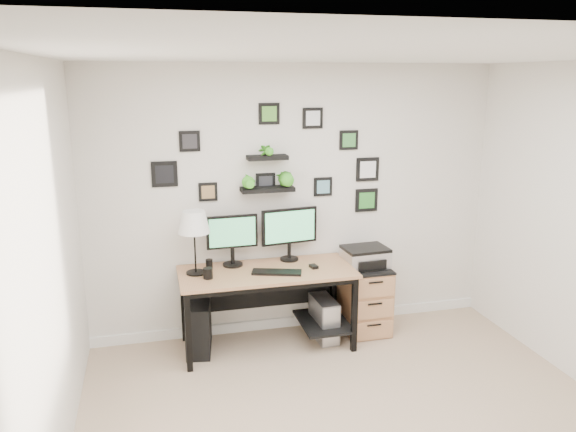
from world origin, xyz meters
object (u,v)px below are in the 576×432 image
object	(u,v)px
mug	(208,273)
monitor_left	(232,237)
monitor_right	(289,230)
table_lamp	(194,224)
pc_tower_black	(199,326)
pc_tower_grey	(324,319)
file_cabinet	(364,298)
printer	(365,257)
desk	(270,281)

from	to	relation	value
mug	monitor_left	bearing A→B (deg)	47.36
monitor_right	table_lamp	world-z (taller)	table_lamp
pc_tower_black	pc_tower_grey	bearing A→B (deg)	5.86
file_cabinet	printer	xyz separation A→B (m)	(-0.00, 0.01, 0.43)
monitor_left	table_lamp	distance (m)	0.42
printer	desk	bearing A→B (deg)	-175.87
pc_tower_black	file_cabinet	xyz separation A→B (m)	(1.64, 0.03, 0.09)
monitor_left	pc_tower_grey	bearing A→B (deg)	-12.72
desk	table_lamp	bearing A→B (deg)	176.81
table_lamp	file_cabinet	distance (m)	1.87
monitor_right	table_lamp	size ratio (longest dim) A/B	0.95
mug	pc_tower_black	world-z (taller)	mug
desk	monitor_right	bearing A→B (deg)	39.96
desk	table_lamp	distance (m)	0.90
mug	printer	size ratio (longest dim) A/B	0.22
monitor_left	pc_tower_black	distance (m)	0.88
desk	monitor_left	bearing A→B (deg)	151.93
pc_tower_grey	mug	bearing A→B (deg)	-175.07
monitor_left	pc_tower_black	bearing A→B (deg)	-158.60
monitor_left	desk	bearing A→B (deg)	-28.07
monitor_right	pc_tower_black	bearing A→B (deg)	-169.52
printer	pc_tower_black	bearing A→B (deg)	-178.64
monitor_left	table_lamp	world-z (taller)	table_lamp
mug	pc_tower_grey	size ratio (longest dim) A/B	0.23
monitor_left	pc_tower_grey	distance (m)	1.20
monitor_right	desk	bearing A→B (deg)	-140.04
desk	monitor_right	xyz separation A→B (m)	(0.24, 0.20, 0.43)
monitor_left	mug	size ratio (longest dim) A/B	5.05
pc_tower_black	pc_tower_grey	size ratio (longest dim) A/B	1.15
desk	monitor_left	distance (m)	0.54
file_cabinet	table_lamp	bearing A→B (deg)	-179.28
pc_tower_black	file_cabinet	size ratio (longest dim) A/B	0.72
table_lamp	mug	xyz separation A→B (m)	(0.09, -0.15, -0.42)
pc_tower_grey	printer	distance (m)	0.72
file_cabinet	printer	world-z (taller)	printer
table_lamp	file_cabinet	bearing A→B (deg)	0.72
desk	file_cabinet	size ratio (longest dim) A/B	2.39
table_lamp	mug	bearing A→B (deg)	-59.09
desk	pc_tower_black	distance (m)	0.77
file_cabinet	pc_tower_grey	bearing A→B (deg)	-169.82
monitor_left	printer	bearing A→B (deg)	-4.42
pc_tower_grey	monitor_left	bearing A→B (deg)	167.28
desk	mug	xyz separation A→B (m)	(-0.58, -0.12, 0.17)
printer	file_cabinet	bearing A→B (deg)	-78.62
desk	mug	bearing A→B (deg)	-168.61
desk	pc_tower_grey	distance (m)	0.68
monitor_right	table_lamp	bearing A→B (deg)	-169.95
mug	pc_tower_grey	world-z (taller)	mug
monitor_right	mug	xyz separation A→B (m)	(-0.82, -0.32, -0.26)
table_lamp	monitor_left	bearing A→B (deg)	20.30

